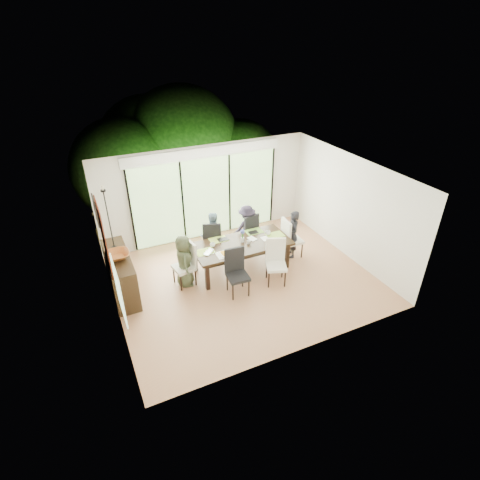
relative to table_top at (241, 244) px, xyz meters
name	(u,v)px	position (x,y,z in m)	size (l,w,h in m)	color
floor	(244,280)	(-0.14, -0.47, -0.74)	(6.00, 5.00, 0.01)	#9A5D3D
ceiling	(245,175)	(-0.14, -0.47, 1.97)	(6.00, 5.00, 0.01)	white
wall_back	(206,192)	(-0.14, 2.04, 0.62)	(6.00, 0.02, 2.70)	silver
wall_front	(307,295)	(-0.14, -2.98, 0.62)	(6.00, 0.02, 2.70)	beige
wall_left	(108,263)	(-3.15, -0.47, 0.62)	(0.02, 5.00, 2.70)	silver
wall_right	(350,208)	(2.87, -0.47, 0.62)	(0.02, 5.00, 2.70)	silver
glass_doors	(207,198)	(-0.14, 2.00, 0.47)	(4.20, 0.02, 2.30)	#598C3F
blinds_header	(204,153)	(-0.14, 1.99, 1.77)	(4.40, 0.06, 0.28)	white
mullion_a	(131,212)	(-2.24, 1.99, 0.47)	(0.05, 0.04, 2.30)	black
mullion_b	(183,202)	(-0.84, 1.99, 0.47)	(0.05, 0.04, 2.30)	black
mullion_c	(229,194)	(0.56, 1.99, 0.47)	(0.05, 0.04, 2.30)	black
mullion_d	(272,186)	(1.96, 1.99, 0.47)	(0.05, 0.04, 2.30)	black
side_window	(119,290)	(-3.11, -1.67, 0.77)	(0.02, 0.90, 1.00)	#8CAD7F
deck	(198,223)	(-0.14, 2.93, -0.78)	(6.00, 1.80, 0.10)	brown
rail_top	(189,197)	(-0.14, 3.73, -0.18)	(6.00, 0.08, 0.06)	brown
foliage_left	(123,169)	(-1.94, 4.73, 0.71)	(3.20, 3.20, 3.20)	#14380F
foliage_mid	(183,145)	(0.26, 5.33, 1.07)	(4.00, 4.00, 4.00)	#14380F
foliage_right	(239,160)	(2.06, 4.53, 0.53)	(2.80, 2.80, 2.80)	#14380F
foliage_far	(150,148)	(-0.74, 6.03, 0.89)	(3.60, 3.60, 3.60)	#14380F
table_top	(241,244)	(0.00, 0.00, 0.00)	(2.43, 1.12, 0.06)	black
table_apron	(241,247)	(0.00, 0.00, -0.09)	(2.23, 0.91, 0.10)	black
table_leg_fl	(207,277)	(-1.08, -0.43, -0.38)	(0.09, 0.09, 0.70)	black
table_leg_fr	(287,256)	(1.08, -0.43, -0.38)	(0.09, 0.09, 0.70)	black
table_leg_bl	(195,259)	(-1.08, 0.43, -0.38)	(0.09, 0.09, 0.70)	black
table_leg_br	(271,240)	(1.08, 0.43, -0.38)	(0.09, 0.09, 0.70)	black
chair_left_end	(184,264)	(-1.50, 0.00, -0.17)	(0.47, 0.47, 1.12)	white
chair_right_end	(293,237)	(1.50, 0.00, -0.17)	(0.47, 0.47, 1.12)	white
chair_far_left	(212,239)	(-0.45, 0.85, -0.17)	(0.47, 0.47, 1.12)	black
chair_far_right	(246,231)	(0.55, 0.85, -0.17)	(0.47, 0.47, 1.12)	black
chair_near_left	(238,273)	(-0.50, -0.87, -0.17)	(0.47, 0.47, 1.12)	black
chair_near_right	(276,263)	(0.50, -0.87, -0.17)	(0.47, 0.47, 1.12)	white
person_left_end	(184,261)	(-1.48, 0.00, -0.08)	(0.61, 0.38, 1.31)	#414A31
person_right_end	(292,234)	(1.48, 0.00, -0.08)	(0.61, 0.38, 1.31)	black
person_far_left	(212,236)	(-0.45, 0.83, -0.08)	(0.61, 0.38, 1.31)	slate
person_far_right	(247,228)	(0.55, 0.83, -0.08)	(0.61, 0.38, 1.31)	black
placemat_left	(205,252)	(-0.95, 0.00, 0.03)	(0.45, 0.32, 0.01)	#92B03F
placemat_right	(275,235)	(0.95, 0.00, 0.03)	(0.45, 0.32, 0.01)	#83A73B
placemat_far_l	(218,240)	(-0.45, 0.40, 0.03)	(0.45, 0.32, 0.01)	#A8C446
placemat_far_r	(254,231)	(0.55, 0.40, 0.03)	(0.45, 0.32, 0.01)	#7CB340
placemat_paper	(226,254)	(-0.55, -0.30, 0.03)	(0.45, 0.32, 0.01)	white
tablet_far_l	(223,239)	(-0.35, 0.35, 0.04)	(0.26, 0.18, 0.01)	black
tablet_far_r	(253,232)	(0.50, 0.35, 0.04)	(0.24, 0.17, 0.01)	black
papers	(267,238)	(0.70, -0.05, 0.03)	(0.30, 0.22, 0.00)	white
platter_base	(226,253)	(-0.55, -0.30, 0.05)	(0.26, 0.26, 0.02)	white
platter_snacks	(226,253)	(-0.55, -0.30, 0.07)	(0.20, 0.20, 0.01)	orange
vase	(242,240)	(0.05, 0.05, 0.09)	(0.08, 0.08, 0.12)	silver
hyacinth_stems	(242,235)	(0.05, 0.05, 0.21)	(0.04, 0.04, 0.16)	#337226
hyacinth_blooms	(242,232)	(0.05, 0.05, 0.31)	(0.11, 0.11, 0.11)	#4451AC
laptop	(211,252)	(-0.85, -0.10, 0.04)	(0.33, 0.21, 0.03)	silver
cup_a	(213,245)	(-0.70, 0.15, 0.08)	(0.13, 0.13, 0.10)	white
cup_b	(249,242)	(0.15, -0.10, 0.08)	(0.10, 0.10, 0.09)	white
cup_c	(268,233)	(0.80, 0.10, 0.08)	(0.13, 0.13, 0.10)	white
book	(250,240)	(0.25, 0.05, 0.04)	(0.17, 0.23, 0.02)	white
sideboard	(121,274)	(-2.90, 0.32, -0.23)	(0.50, 1.78, 1.00)	black
bowl	(117,255)	(-2.90, 0.22, 0.34)	(0.53, 0.53, 0.13)	#944F20
candlestick_base	(114,247)	(-2.90, 0.67, 0.29)	(0.11, 0.11, 0.04)	black
candlestick_shaft	(109,220)	(-2.90, 0.67, 0.99)	(0.03, 0.03, 1.39)	black
candlestick_pan	(103,191)	(-2.90, 0.67, 1.68)	(0.11, 0.11, 0.03)	black
candle	(102,188)	(-2.90, 0.67, 1.75)	(0.04, 0.04, 0.11)	silver
tapestry	(104,238)	(-3.11, -0.07, 0.97)	(0.02, 1.00, 1.50)	maroon
art_frame	(95,210)	(-3.11, 1.23, 1.02)	(0.03, 0.55, 0.65)	black
art_canvas	(96,210)	(-3.09, 1.23, 1.02)	(0.01, 0.45, 0.55)	#173F4C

